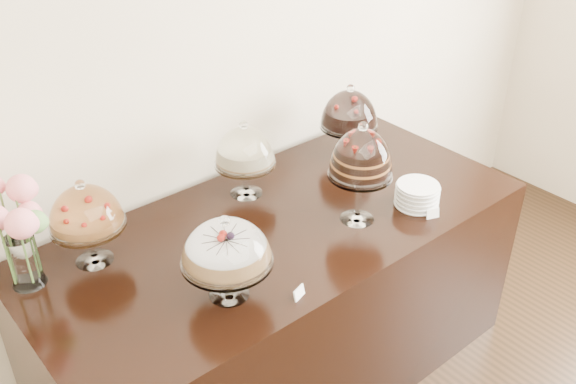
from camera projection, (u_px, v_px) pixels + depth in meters
wall_back at (215, 51)px, 2.84m from camera, size 5.00×0.04×3.00m
display_counter at (281, 302)px, 3.00m from camera, size 2.20×1.00×0.90m
cake_stand_sugar_sponge at (226, 247)px, 2.25m from camera, size 0.33×0.33×0.35m
cake_stand_choco_layer at (361, 157)px, 2.63m from camera, size 0.27×0.27×0.46m
cake_stand_cheesecake at (245, 150)px, 2.85m from camera, size 0.28×0.28×0.37m
cake_stand_dark_choco at (349, 112)px, 3.15m from camera, size 0.29×0.29×0.39m
cake_stand_fruit_tart at (85, 211)px, 2.42m from camera, size 0.29×0.29×0.37m
flower_vase at (16, 226)px, 2.28m from camera, size 0.27×0.35×0.42m
plate_stack at (417, 195)px, 2.85m from camera, size 0.19×0.19×0.10m
price_card_left at (299, 293)px, 2.34m from camera, size 0.06×0.03×0.04m
price_card_right at (433, 214)px, 2.78m from camera, size 0.06×0.04×0.04m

